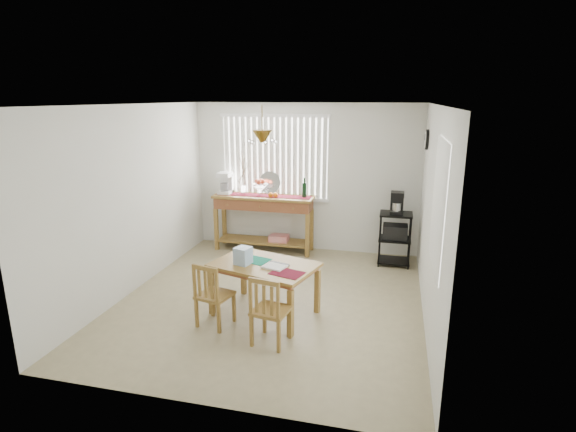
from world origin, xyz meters
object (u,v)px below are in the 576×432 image
(chair_right, at_px, (270,311))
(dining_table, at_px, (264,269))
(wire_cart, at_px, (395,234))
(chair_left, at_px, (213,295))
(sideboard, at_px, (264,209))
(cart_items, at_px, (397,203))

(chair_right, bearing_deg, dining_table, 110.73)
(wire_cart, xyz_separation_m, chair_right, (-1.32, -2.88, -0.12))
(chair_left, bearing_deg, chair_right, -17.63)
(dining_table, distance_m, chair_right, 0.78)
(sideboard, xyz_separation_m, chair_left, (0.20, -2.84, -0.35))
(cart_items, height_order, chair_right, cart_items)
(sideboard, xyz_separation_m, cart_items, (2.28, -0.20, 0.29))
(sideboard, bearing_deg, wire_cart, -5.15)
(wire_cart, distance_m, chair_right, 3.17)
(cart_items, height_order, chair_left, cart_items)
(cart_items, bearing_deg, wire_cart, -90.00)
(chair_right, bearing_deg, chair_left, 162.37)
(sideboard, xyz_separation_m, dining_table, (0.70, -2.38, -0.16))
(wire_cart, relative_size, dining_table, 0.61)
(cart_items, relative_size, chair_left, 0.44)
(sideboard, distance_m, wire_cart, 2.30)
(sideboard, bearing_deg, dining_table, -73.57)
(sideboard, xyz_separation_m, wire_cart, (2.28, -0.21, -0.23))
(chair_left, bearing_deg, sideboard, 93.94)
(dining_table, relative_size, chair_left, 1.76)
(sideboard, distance_m, chair_left, 2.87)
(sideboard, relative_size, cart_items, 4.95)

